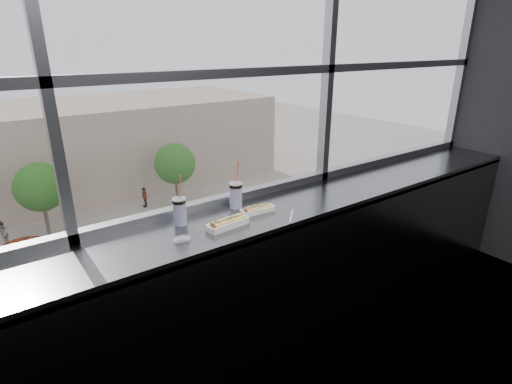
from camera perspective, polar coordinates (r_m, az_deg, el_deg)
wall_back_lower at (r=3.12m, az=-4.70°, el=-11.08°), size 6.00×0.00×6.00m
window_glass at (r=2.69m, az=-6.10°, el=22.89°), size 6.00×0.00×6.00m
window_mullions at (r=2.67m, az=-5.87°, el=22.91°), size 6.00×0.08×2.40m
counter at (r=2.67m, az=-1.96°, el=-4.11°), size 6.00×0.55×0.06m
counter_fascia at (r=2.76m, az=1.24°, el=-15.81°), size 6.00×0.04×1.04m
hotdog_tray_left at (r=2.51m, az=-4.04°, el=-4.40°), size 0.29×0.12×0.07m
hotdog_tray_right at (r=2.71m, az=0.22°, el=-2.48°), size 0.24×0.10×0.06m
soda_cup_left at (r=2.56m, az=-10.85°, el=-2.54°), size 0.09×0.09×0.33m
soda_cup_right at (r=2.77m, az=-2.90°, el=-0.29°), size 0.09×0.09×0.35m
loose_straw at (r=2.67m, az=5.06°, el=-3.47°), size 0.15×0.15×0.01m
wrapper at (r=2.38m, az=-10.54°, el=-6.60°), size 0.11×0.08×0.03m
plaza_ground at (r=47.68m, az=-32.49°, el=1.10°), size 120.00×120.00×0.00m
street_asphalt at (r=25.93m, az=-28.09°, el=-12.75°), size 80.00×10.00×0.06m
far_sidewalk at (r=33.06m, az=-30.26°, el=-6.01°), size 80.00×6.00×0.04m
car_far_b at (r=28.98m, az=-29.22°, el=-6.99°), size 3.16×6.50×2.10m
car_far_c at (r=32.35m, az=-6.47°, el=-1.76°), size 2.70×5.96×1.95m
car_near_e at (r=27.26m, az=5.32°, el=-5.87°), size 3.58×6.81×2.17m
car_near_c at (r=21.93m, az=-32.01°, el=-16.51°), size 3.40×6.62×2.11m
pedestrian_d at (r=35.22m, az=-15.66°, el=-0.44°), size 0.70×0.93×2.10m
pedestrian_b at (r=32.14m, az=-32.57°, el=-4.89°), size 0.77×1.02×2.30m
tree_center at (r=31.89m, az=-28.45°, el=0.61°), size 3.50×3.50×5.47m
tree_right at (r=34.44m, az=-11.50°, el=3.98°), size 3.46×3.46×5.41m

